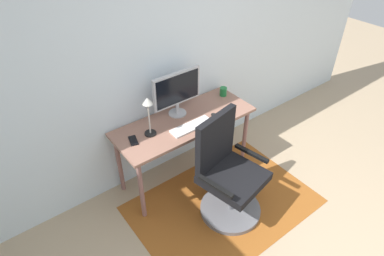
{
  "coord_description": "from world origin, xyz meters",
  "views": [
    {
      "loc": [
        -1.67,
        -0.29,
        2.63
      ],
      "look_at": [
        -0.24,
        1.6,
        0.84
      ],
      "focal_mm": 30.94,
      "sensor_mm": 36.0,
      "label": 1
    }
  ],
  "objects_px": {
    "keyboard": "(192,126)",
    "cell_phone": "(133,141)",
    "desk": "(185,127)",
    "office_chair": "(228,178)",
    "monitor": "(177,90)",
    "coffee_cup": "(223,92)",
    "desk_lamp": "(148,110)",
    "computer_mouse": "(215,116)"
  },
  "relations": [
    {
      "from": "keyboard",
      "to": "cell_phone",
      "type": "bearing_deg",
      "value": 164.38
    },
    {
      "from": "desk",
      "to": "office_chair",
      "type": "distance_m",
      "value": 0.67
    },
    {
      "from": "monitor",
      "to": "office_chair",
      "type": "relative_size",
      "value": 0.5
    },
    {
      "from": "monitor",
      "to": "coffee_cup",
      "type": "bearing_deg",
      "value": -1.21
    },
    {
      "from": "monitor",
      "to": "cell_phone",
      "type": "xyz_separation_m",
      "value": [
        -0.57,
        -0.11,
        -0.27
      ]
    },
    {
      "from": "desk_lamp",
      "to": "office_chair",
      "type": "height_order",
      "value": "desk_lamp"
    },
    {
      "from": "office_chair",
      "to": "desk_lamp",
      "type": "bearing_deg",
      "value": 111.55
    },
    {
      "from": "desk",
      "to": "cell_phone",
      "type": "height_order",
      "value": "cell_phone"
    },
    {
      "from": "keyboard",
      "to": "cell_phone",
      "type": "xyz_separation_m",
      "value": [
        -0.55,
        0.15,
        -0.0
      ]
    },
    {
      "from": "monitor",
      "to": "desk",
      "type": "bearing_deg",
      "value": -94.02
    },
    {
      "from": "desk",
      "to": "cell_phone",
      "type": "xyz_separation_m",
      "value": [
        -0.56,
        0.02,
        0.09
      ]
    },
    {
      "from": "desk",
      "to": "monitor",
      "type": "bearing_deg",
      "value": 85.98
    },
    {
      "from": "office_chair",
      "to": "coffee_cup",
      "type": "bearing_deg",
      "value": 40.66
    },
    {
      "from": "keyboard",
      "to": "desk_lamp",
      "type": "distance_m",
      "value": 0.47
    },
    {
      "from": "coffee_cup",
      "to": "cell_phone",
      "type": "bearing_deg",
      "value": -175.04
    },
    {
      "from": "coffee_cup",
      "to": "monitor",
      "type": "bearing_deg",
      "value": 178.79
    },
    {
      "from": "monitor",
      "to": "coffee_cup",
      "type": "relative_size",
      "value": 5.55
    },
    {
      "from": "desk",
      "to": "computer_mouse",
      "type": "relative_size",
      "value": 13.76
    },
    {
      "from": "desk",
      "to": "keyboard",
      "type": "relative_size",
      "value": 3.33
    },
    {
      "from": "desk_lamp",
      "to": "monitor",
      "type": "bearing_deg",
      "value": 16.96
    },
    {
      "from": "desk_lamp",
      "to": "office_chair",
      "type": "distance_m",
      "value": 0.96
    },
    {
      "from": "coffee_cup",
      "to": "office_chair",
      "type": "height_order",
      "value": "office_chair"
    },
    {
      "from": "desk",
      "to": "keyboard",
      "type": "height_order",
      "value": "keyboard"
    },
    {
      "from": "desk",
      "to": "coffee_cup",
      "type": "distance_m",
      "value": 0.63
    },
    {
      "from": "keyboard",
      "to": "office_chair",
      "type": "relative_size",
      "value": 0.41
    },
    {
      "from": "computer_mouse",
      "to": "desk_lamp",
      "type": "distance_m",
      "value": 0.71
    },
    {
      "from": "monitor",
      "to": "cell_phone",
      "type": "relative_size",
      "value": 3.73
    },
    {
      "from": "desk_lamp",
      "to": "computer_mouse",
      "type": "bearing_deg",
      "value": -13.56
    },
    {
      "from": "desk",
      "to": "coffee_cup",
      "type": "xyz_separation_m",
      "value": [
        0.61,
        0.12,
        0.13
      ]
    },
    {
      "from": "computer_mouse",
      "to": "coffee_cup",
      "type": "bearing_deg",
      "value": 37.86
    },
    {
      "from": "office_chair",
      "to": "keyboard",
      "type": "bearing_deg",
      "value": 84.06
    },
    {
      "from": "keyboard",
      "to": "coffee_cup",
      "type": "height_order",
      "value": "coffee_cup"
    },
    {
      "from": "cell_phone",
      "to": "desk_lamp",
      "type": "xyz_separation_m",
      "value": [
        0.18,
        -0.01,
        0.26
      ]
    },
    {
      "from": "coffee_cup",
      "to": "cell_phone",
      "type": "height_order",
      "value": "coffee_cup"
    },
    {
      "from": "monitor",
      "to": "office_chair",
      "type": "distance_m",
      "value": 0.96
    },
    {
      "from": "keyboard",
      "to": "office_chair",
      "type": "height_order",
      "value": "office_chair"
    },
    {
      "from": "computer_mouse",
      "to": "coffee_cup",
      "type": "distance_m",
      "value": 0.43
    },
    {
      "from": "desk",
      "to": "keyboard",
      "type": "distance_m",
      "value": 0.16
    },
    {
      "from": "computer_mouse",
      "to": "cell_phone",
      "type": "relative_size",
      "value": 0.74
    },
    {
      "from": "computer_mouse",
      "to": "keyboard",
      "type": "bearing_deg",
      "value": 178.03
    },
    {
      "from": "computer_mouse",
      "to": "cell_phone",
      "type": "xyz_separation_m",
      "value": [
        -0.83,
        0.16,
        -0.01
      ]
    },
    {
      "from": "keyboard",
      "to": "cell_phone",
      "type": "distance_m",
      "value": 0.57
    }
  ]
}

